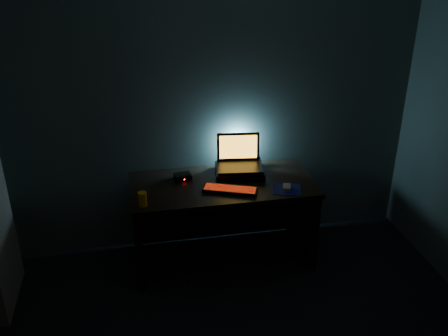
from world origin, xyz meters
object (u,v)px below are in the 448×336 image
mouse (287,187)px  pen_cup (257,161)px  laptop (239,159)px  juice_glass (143,199)px  router (183,177)px  keyboard (230,190)px

mouse → pen_cup: 0.50m
mouse → laptop: bearing=144.3°
juice_glass → router: juice_glass is taller
keyboard → mouse: (0.45, -0.06, 0.01)m
mouse → juice_glass: bearing=-161.6°
mouse → pen_cup: size_ratio=1.11×
router → keyboard: bearing=-47.0°
keyboard → pen_cup: size_ratio=5.03×
keyboard → pen_cup: 0.53m
juice_glass → keyboard: bearing=8.5°
laptop → pen_cup: (0.18, 0.10, -0.08)m
mouse → router: (-0.79, 0.34, 0.00)m
mouse → pen_cup: bearing=120.7°
laptop → pen_cup: size_ratio=4.62×
juice_glass → laptop: bearing=27.5°
mouse → pen_cup: (-0.12, 0.48, 0.03)m
laptop → keyboard: bearing=-106.4°
pen_cup → mouse: bearing=-75.6°
pen_cup → laptop: bearing=-152.0°
pen_cup → juice_glass: juice_glass is taller
laptop → keyboard: 0.37m
laptop → juice_glass: 0.94m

